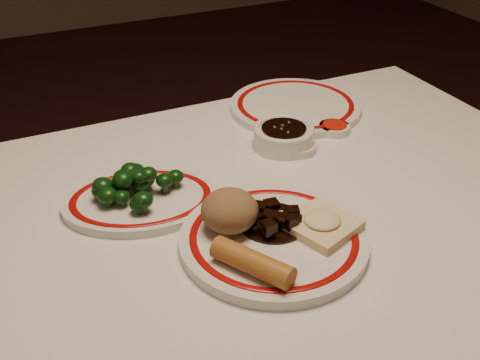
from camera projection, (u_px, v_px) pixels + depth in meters
name	position (u px, v px, depth m)	size (l,w,h in m)	color
dining_table	(270.00, 256.00, 1.04)	(1.20, 0.90, 0.75)	white
main_plate	(274.00, 240.00, 0.92)	(0.35, 0.35, 0.02)	silver
rice_mound	(230.00, 211.00, 0.91)	(0.09, 0.09, 0.06)	olive
spring_roll	(252.00, 262.00, 0.83)	(0.03, 0.03, 0.12)	#B36F2C
fried_wonton	(322.00, 224.00, 0.92)	(0.12, 0.12, 0.03)	beige
stirfry_heap	(274.00, 218.00, 0.93)	(0.11, 0.11, 0.03)	black
broccoli_plate	(141.00, 200.00, 1.01)	(0.30, 0.28, 0.02)	silver
broccoli_pile	(133.00, 183.00, 1.00)	(0.16, 0.12, 0.05)	#23471C
soy_bowl	(284.00, 137.00, 1.18)	(0.12, 0.12, 0.04)	silver
sweet_sour_dish	(334.00, 128.00, 1.24)	(0.06, 0.06, 0.02)	silver
mustard_dish	(299.00, 148.00, 1.17)	(0.06, 0.06, 0.02)	silver
far_plate	(295.00, 106.00, 1.33)	(0.36, 0.36, 0.02)	silver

